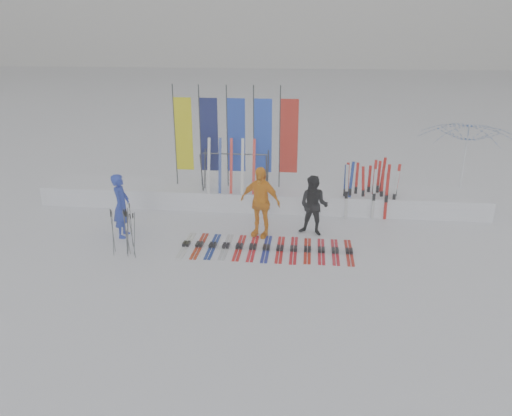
# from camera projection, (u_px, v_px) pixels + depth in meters

# --- Properties ---
(ground) EXTENTS (120.00, 120.00, 0.00)m
(ground) POSITION_uv_depth(u_px,v_px,m) (240.00, 270.00, 11.87)
(ground) COLOR white
(ground) RESTS_ON ground
(snow_bank) EXTENTS (14.00, 1.60, 0.60)m
(snow_bank) POSITION_uv_depth(u_px,v_px,m) (260.00, 196.00, 16.06)
(snow_bank) COLOR white
(snow_bank) RESTS_ON ground
(person_blue) EXTENTS (0.48, 0.68, 1.77)m
(person_blue) POSITION_uv_depth(u_px,v_px,m) (121.00, 206.00, 13.51)
(person_blue) COLOR #1E33AF
(person_blue) RESTS_ON ground
(person_black) EXTENTS (0.95, 0.83, 1.68)m
(person_black) POSITION_uv_depth(u_px,v_px,m) (314.00, 206.00, 13.64)
(person_black) COLOR black
(person_black) RESTS_ON ground
(person_yellow) EXTENTS (1.24, 0.82, 1.96)m
(person_yellow) POSITION_uv_depth(u_px,v_px,m) (260.00, 202.00, 13.51)
(person_yellow) COLOR #FF9A10
(person_yellow) RESTS_ON ground
(tent_canopy) EXTENTS (3.59, 3.64, 2.76)m
(tent_canopy) POSITION_uv_depth(u_px,v_px,m) (464.00, 164.00, 15.64)
(tent_canopy) COLOR white
(tent_canopy) RESTS_ON ground
(ski_row) EXTENTS (4.43, 1.69, 0.07)m
(ski_row) POSITION_uv_depth(u_px,v_px,m) (266.00, 248.00, 12.98)
(ski_row) COLOR silver
(ski_row) RESTS_ON ground
(pole_cluster) EXTENTS (0.67, 0.69, 1.25)m
(pole_cluster) POSITION_uv_depth(u_px,v_px,m) (126.00, 232.00, 12.53)
(pole_cluster) COLOR #595B60
(pole_cluster) RESTS_ON ground
(feather_flags) EXTENTS (3.91, 0.07, 3.20)m
(feather_flags) POSITION_uv_depth(u_px,v_px,m) (235.00, 136.00, 15.57)
(feather_flags) COLOR #383A3F
(feather_flags) RESTS_ON ground
(ski_rack) EXTENTS (2.04, 0.80, 1.23)m
(ski_rack) POSITION_uv_depth(u_px,v_px,m) (235.00, 167.00, 15.39)
(ski_rack) COLOR #383A3F
(ski_rack) RESTS_ON ground
(upright_skis) EXTENTS (1.62, 0.91, 1.69)m
(upright_skis) POSITION_uv_depth(u_px,v_px,m) (370.00, 190.00, 15.11)
(upright_skis) COLOR silver
(upright_skis) RESTS_ON ground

